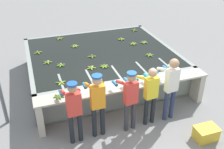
{
  "coord_description": "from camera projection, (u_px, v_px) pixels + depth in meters",
  "views": [
    {
      "loc": [
        -2.18,
        -4.99,
        4.36
      ],
      "look_at": [
        0.0,
        1.33,
        0.64
      ],
      "focal_mm": 42.0,
      "sensor_mm": 36.0,
      "label": 1
    }
  ],
  "objects": [
    {
      "name": "banana_bunch_floating_7",
      "position": [
        75.0,
        46.0,
        8.76
      ],
      "size": [
        0.28,
        0.27,
        0.08
      ],
      "color": "#93BC3D",
      "rests_on": "wash_tank"
    },
    {
      "name": "banana_bunch_floating_9",
      "position": [
        38.0,
        53.0,
        8.3
      ],
      "size": [
        0.28,
        0.28,
        0.08
      ],
      "color": "#8CB738",
      "rests_on": "wash_tank"
    },
    {
      "name": "crate",
      "position": [
        206.0,
        133.0,
        6.14
      ],
      "size": [
        0.55,
        0.39,
        0.32
      ],
      "color": "gold",
      "rests_on": "ground"
    },
    {
      "name": "banana_bunch_floating_2",
      "position": [
        60.0,
        38.0,
        9.38
      ],
      "size": [
        0.28,
        0.27,
        0.08
      ],
      "color": "#93BC3D",
      "rests_on": "wash_tank"
    },
    {
      "name": "banana_bunch_floating_0",
      "position": [
        104.0,
        66.0,
        7.48
      ],
      "size": [
        0.28,
        0.28,
        0.08
      ],
      "color": "#75A333",
      "rests_on": "wash_tank"
    },
    {
      "name": "banana_bunch_floating_10",
      "position": [
        61.0,
        65.0,
        7.54
      ],
      "size": [
        0.28,
        0.28,
        0.08
      ],
      "color": "#75A333",
      "rests_on": "wash_tank"
    },
    {
      "name": "banana_bunch_floating_3",
      "position": [
        133.0,
        44.0,
        8.94
      ],
      "size": [
        0.27,
        0.28,
        0.08
      ],
      "color": "#8CB738",
      "rests_on": "wash_tank"
    },
    {
      "name": "banana_bunch_floating_5",
      "position": [
        92.0,
        56.0,
        8.06
      ],
      "size": [
        0.28,
        0.28,
        0.08
      ],
      "color": "#7FAD33",
      "rests_on": "wash_tank"
    },
    {
      "name": "worker_0",
      "position": [
        74.0,
        107.0,
        5.72
      ],
      "size": [
        0.43,
        0.72,
        1.58
      ],
      "color": "#1E2328",
      "rests_on": "ground"
    },
    {
      "name": "banana_bunch_floating_11",
      "position": [
        121.0,
        39.0,
        9.32
      ],
      "size": [
        0.28,
        0.28,
        0.08
      ],
      "color": "#7FAD33",
      "rests_on": "wash_tank"
    },
    {
      "name": "knife_0",
      "position": [
        154.0,
        80.0,
        6.8
      ],
      "size": [
        0.35,
        0.11,
        0.02
      ],
      "color": "silver",
      "rests_on": "work_ledge"
    },
    {
      "name": "ground_plane",
      "position": [
        128.0,
        119.0,
        6.86
      ],
      "size": [
        80.0,
        80.0,
        0.0
      ],
      "primitive_type": "plane",
      "color": "gray",
      "rests_on": "ground"
    },
    {
      "name": "banana_bunch_ledge_0",
      "position": [
        59.0,
        96.0,
        6.13
      ],
      "size": [
        0.28,
        0.28,
        0.08
      ],
      "color": "#75A333",
      "rests_on": "work_ledge"
    },
    {
      "name": "banana_bunch_floating_4",
      "position": [
        91.0,
        68.0,
        7.4
      ],
      "size": [
        0.28,
        0.27,
        0.08
      ],
      "color": "#9EC642",
      "rests_on": "wash_tank"
    },
    {
      "name": "banana_bunch_floating_1",
      "position": [
        144.0,
        42.0,
        9.05
      ],
      "size": [
        0.27,
        0.27,
        0.08
      ],
      "color": "#9EC642",
      "rests_on": "wash_tank"
    },
    {
      "name": "worker_4",
      "position": [
        171.0,
        84.0,
        6.41
      ],
      "size": [
        0.46,
        0.74,
        1.73
      ],
      "color": "navy",
      "rests_on": "ground"
    },
    {
      "name": "worker_1",
      "position": [
        97.0,
        100.0,
        5.89
      ],
      "size": [
        0.41,
        0.72,
        1.65
      ],
      "color": "#1E2328",
      "rests_on": "ground"
    },
    {
      "name": "worker_2",
      "position": [
        130.0,
        96.0,
        6.09
      ],
      "size": [
        0.47,
        0.73,
        1.6
      ],
      "color": "#38383D",
      "rests_on": "ground"
    },
    {
      "name": "wash_tank",
      "position": [
        101.0,
        65.0,
        8.62
      ],
      "size": [
        4.59,
        3.92,
        0.91
      ],
      "color": "gray",
      "rests_on": "ground"
    },
    {
      "name": "worker_3",
      "position": [
        150.0,
        91.0,
        6.31
      ],
      "size": [
        0.45,
        0.72,
        1.57
      ],
      "color": "#1E2328",
      "rests_on": "ground"
    },
    {
      "name": "work_ledge",
      "position": [
        126.0,
        94.0,
        6.73
      ],
      "size": [
        4.59,
        0.45,
        0.91
      ],
      "color": "#B7B2A3",
      "rests_on": "ground"
    },
    {
      "name": "knife_1",
      "position": [
        103.0,
        86.0,
        6.53
      ],
      "size": [
        0.21,
        0.31,
        0.02
      ],
      "color": "silver",
      "rests_on": "work_ledge"
    },
    {
      "name": "banana_bunch_floating_8",
      "position": [
        149.0,
        55.0,
        8.15
      ],
      "size": [
        0.28,
        0.28,
        0.08
      ],
      "color": "#75A333",
      "rests_on": "wash_tank"
    },
    {
      "name": "banana_bunch_floating_12",
      "position": [
        61.0,
        83.0,
        6.68
      ],
      "size": [
        0.28,
        0.27,
        0.08
      ],
      "color": "#8CB738",
      "rests_on": "wash_tank"
    },
    {
      "name": "banana_bunch_floating_6",
      "position": [
        134.0,
        30.0,
        10.13
      ],
      "size": [
        0.24,
        0.24,
        0.08
      ],
      "color": "#75A333",
      "rests_on": "wash_tank"
    },
    {
      "name": "banana_bunch_floating_13",
      "position": [
        47.0,
        62.0,
        7.7
      ],
      "size": [
        0.27,
        0.28,
        0.08
      ],
      "color": "#93BC3D",
      "rests_on": "wash_tank"
    }
  ]
}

